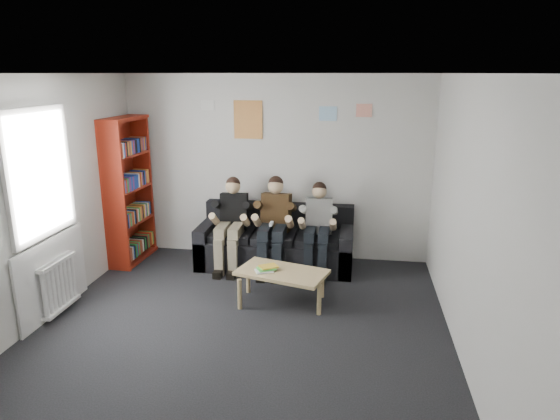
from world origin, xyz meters
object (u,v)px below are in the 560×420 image
(person_left, at_px, (231,224))
(coffee_table, at_px, (282,275))
(person_right, at_px, (318,229))
(sofa, at_px, (276,245))
(person_middle, at_px, (274,225))
(bookshelf, at_px, (130,191))

(person_left, bearing_deg, coffee_table, -54.95)
(person_right, bearing_deg, sofa, 158.88)
(sofa, height_order, person_middle, person_middle)
(sofa, xyz_separation_m, bookshelf, (-2.14, -0.11, 0.75))
(bookshelf, relative_size, coffee_table, 2.03)
(bookshelf, bearing_deg, sofa, 5.71)
(sofa, distance_m, person_right, 0.72)
(coffee_table, bearing_deg, person_right, 72.02)
(sofa, distance_m, person_middle, 0.41)
(person_middle, xyz_separation_m, person_right, (0.61, 0.00, -0.02))
(bookshelf, distance_m, coffee_table, 2.75)
(sofa, height_order, coffee_table, sofa)
(coffee_table, bearing_deg, person_left, 130.46)
(sofa, xyz_separation_m, person_left, (-0.61, -0.20, 0.34))
(person_middle, bearing_deg, person_left, -175.20)
(person_left, height_order, person_right, person_left)
(coffee_table, bearing_deg, person_middle, 104.82)
(person_left, distance_m, person_middle, 0.61)
(sofa, xyz_separation_m, person_middle, (-0.00, -0.20, 0.35))
(sofa, bearing_deg, person_right, -17.81)
(bookshelf, xyz_separation_m, coffee_table, (2.41, -1.13, -0.69))
(coffee_table, distance_m, person_left, 1.39)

